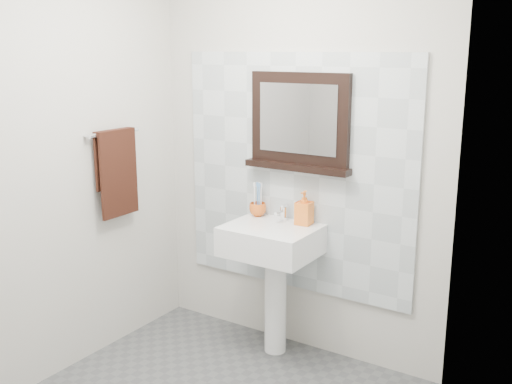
% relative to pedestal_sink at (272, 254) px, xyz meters
% --- Properties ---
extents(back_wall, '(2.00, 0.01, 2.50)m').
position_rel_pedestal_sink_xyz_m(back_wall, '(0.03, 0.23, 0.57)').
color(back_wall, beige).
rests_on(back_wall, ground).
extents(left_wall, '(0.01, 2.20, 2.50)m').
position_rel_pedestal_sink_xyz_m(left_wall, '(-0.97, -0.87, 0.57)').
color(left_wall, beige).
rests_on(left_wall, ground).
extents(right_wall, '(0.01, 2.20, 2.50)m').
position_rel_pedestal_sink_xyz_m(right_wall, '(1.03, -0.87, 0.57)').
color(right_wall, beige).
rests_on(right_wall, ground).
extents(splashback, '(1.60, 0.02, 1.50)m').
position_rel_pedestal_sink_xyz_m(splashback, '(0.03, 0.21, 0.47)').
color(splashback, silver).
rests_on(splashback, back_wall).
extents(pedestal_sink, '(0.55, 0.44, 0.96)m').
position_rel_pedestal_sink_xyz_m(pedestal_sink, '(0.00, 0.00, 0.00)').
color(pedestal_sink, white).
rests_on(pedestal_sink, ground).
extents(toothbrush_cup, '(0.11, 0.11, 0.09)m').
position_rel_pedestal_sink_xyz_m(toothbrush_cup, '(-0.20, 0.14, 0.23)').
color(toothbrush_cup, '#D95C19').
rests_on(toothbrush_cup, pedestal_sink).
extents(toothbrushes, '(0.05, 0.04, 0.21)m').
position_rel_pedestal_sink_xyz_m(toothbrushes, '(-0.19, 0.14, 0.31)').
color(toothbrushes, white).
rests_on(toothbrushes, toothbrush_cup).
extents(soap_dispenser, '(0.10, 0.10, 0.21)m').
position_rel_pedestal_sink_xyz_m(soap_dispenser, '(0.15, 0.13, 0.29)').
color(soap_dispenser, '#F04C1C').
rests_on(soap_dispenser, pedestal_sink).
extents(framed_mirror, '(0.70, 0.11, 0.59)m').
position_rel_pedestal_sink_xyz_m(framed_mirror, '(0.08, 0.19, 0.80)').
color(framed_mirror, black).
rests_on(framed_mirror, back_wall).
extents(towel_bar, '(0.07, 0.40, 0.03)m').
position_rel_pedestal_sink_xyz_m(towel_bar, '(-0.92, -0.39, 0.73)').
color(towel_bar, silver).
rests_on(towel_bar, left_wall).
extents(hand_towel, '(0.06, 0.30, 0.55)m').
position_rel_pedestal_sink_xyz_m(hand_towel, '(-0.91, -0.39, 0.52)').
color(hand_towel, black).
rests_on(hand_towel, towel_bar).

